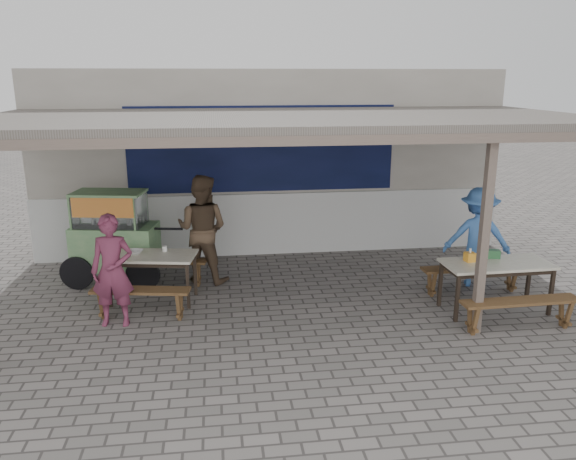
# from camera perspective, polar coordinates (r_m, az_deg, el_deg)

# --- Properties ---
(ground) EXTENTS (60.00, 60.00, 0.00)m
(ground) POSITION_cam_1_polar(r_m,az_deg,el_deg) (8.31, 0.74, -8.55)
(ground) COLOR slate
(ground) RESTS_ON ground
(back_wall) EXTENTS (9.00, 1.28, 3.50)m
(back_wall) POSITION_cam_1_polar(r_m,az_deg,el_deg) (11.28, -1.83, 6.95)
(back_wall) COLOR #B7AFA4
(back_wall) RESTS_ON ground
(warung_roof) EXTENTS (9.00, 4.21, 2.81)m
(warung_roof) POSITION_cam_1_polar(r_m,az_deg,el_deg) (8.52, 0.04, 10.96)
(warung_roof) COLOR #625A54
(warung_roof) RESTS_ON ground
(table_left) EXTENTS (1.40, 0.88, 0.75)m
(table_left) POSITION_cam_1_polar(r_m,az_deg,el_deg) (8.80, -13.64, -2.96)
(table_left) COLOR silver
(table_left) RESTS_ON ground
(bench_left_street) EXTENTS (1.43, 0.52, 0.45)m
(bench_left_street) POSITION_cam_1_polar(r_m,az_deg,el_deg) (8.32, -14.72, -6.56)
(bench_left_street) COLOR brown
(bench_left_street) RESTS_ON ground
(bench_left_wall) EXTENTS (1.43, 0.52, 0.45)m
(bench_left_wall) POSITION_cam_1_polar(r_m,az_deg,el_deg) (9.51, -12.44, -3.61)
(bench_left_wall) COLOR brown
(bench_left_wall) RESTS_ON ground
(table_right) EXTENTS (1.58, 0.74, 0.75)m
(table_right) POSITION_cam_1_polar(r_m,az_deg,el_deg) (8.75, 20.44, -3.59)
(table_right) COLOR silver
(table_right) RESTS_ON ground
(bench_right_street) EXTENTS (1.67, 0.32, 0.45)m
(bench_right_street) POSITION_cam_1_polar(r_m,az_deg,el_deg) (8.30, 22.53, -7.25)
(bench_right_street) COLOR brown
(bench_right_street) RESTS_ON ground
(bench_right_wall) EXTENTS (1.67, 0.32, 0.45)m
(bench_right_wall) POSITION_cam_1_polar(r_m,az_deg,el_deg) (9.43, 18.24, -4.16)
(bench_right_wall) COLOR brown
(bench_right_wall) RESTS_ON ground
(vendor_cart) EXTENTS (2.01, 1.00, 1.56)m
(vendor_cart) POSITION_cam_1_polar(r_m,az_deg,el_deg) (9.72, -17.29, -0.38)
(vendor_cart) COLOR #80A56E
(vendor_cart) RESTS_ON ground
(patron_street_side) EXTENTS (0.61, 0.42, 1.59)m
(patron_street_side) POSITION_cam_1_polar(r_m,az_deg,el_deg) (8.08, -17.40, -3.97)
(patron_street_side) COLOR #6C2B43
(patron_street_side) RESTS_ON ground
(patron_wall_side) EXTENTS (1.08, 0.97, 1.82)m
(patron_wall_side) POSITION_cam_1_polar(r_m,az_deg,el_deg) (9.45, -8.71, 0.11)
(patron_wall_side) COLOR brown
(patron_wall_side) RESTS_ON ground
(patron_right_table) EXTENTS (1.22, 0.96, 1.65)m
(patron_right_table) POSITION_cam_1_polar(r_m,az_deg,el_deg) (9.69, 18.71, -0.70)
(patron_right_table) COLOR #4072BE
(patron_right_table) RESTS_ON ground
(tissue_box) EXTENTS (0.15, 0.15, 0.13)m
(tissue_box) POSITION_cam_1_polar(r_m,az_deg,el_deg) (8.63, 17.98, -2.62)
(tissue_box) COLOR #F9A229
(tissue_box) RESTS_ON table_right
(donation_box) EXTENTS (0.20, 0.16, 0.12)m
(donation_box) POSITION_cam_1_polar(r_m,az_deg,el_deg) (8.91, 20.14, -2.29)
(donation_box) COLOR #2C6538
(donation_box) RESTS_ON table_right
(condiment_jar) EXTENTS (0.07, 0.07, 0.08)m
(condiment_jar) POSITION_cam_1_polar(r_m,az_deg,el_deg) (8.89, -12.42, -1.86)
(condiment_jar) COLOR white
(condiment_jar) RESTS_ON table_left
(condiment_bowl) EXTENTS (0.29, 0.29, 0.05)m
(condiment_bowl) POSITION_cam_1_polar(r_m,az_deg,el_deg) (8.88, -15.25, -2.16)
(condiment_bowl) COLOR silver
(condiment_bowl) RESTS_ON table_left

